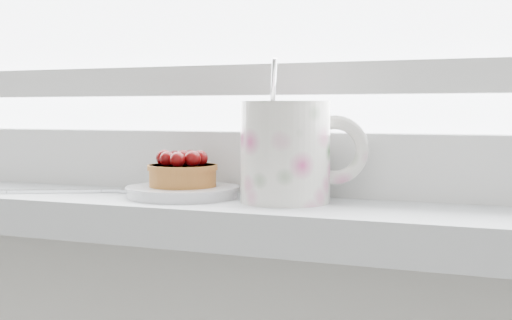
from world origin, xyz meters
The scene contains 4 objects.
saucer centered at (-0.05, 1.89, 0.95)m, with size 0.12×0.12×0.01m, color silver.
raspberry_tart centered at (-0.05, 1.89, 0.97)m, with size 0.08×0.08×0.04m.
floral_mug centered at (0.08, 1.89, 0.99)m, with size 0.14×0.12×0.15m.
fork centered at (-0.17, 1.88, 0.94)m, with size 0.21×0.12×0.00m.
Camera 1 is at (0.33, 1.20, 1.04)m, focal length 50.00 mm.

